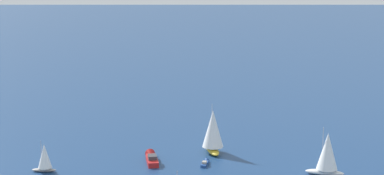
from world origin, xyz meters
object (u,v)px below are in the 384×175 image
(sailboat_far_stbd, at_px, (327,154))
(motorboat_offshore, at_px, (152,158))
(sailboat_mid_cluster, at_px, (44,158))
(motorboat_outer_ring_b, at_px, (205,163))
(sailboat_ahead, at_px, (213,131))

(sailboat_far_stbd, height_order, motorboat_offshore, sailboat_far_stbd)
(sailboat_mid_cluster, xyz_separation_m, motorboat_outer_ring_b, (14.41, -37.49, -3.21))
(sailboat_ahead, xyz_separation_m, sailboat_mid_cluster, (-24.74, 37.44, -2.53))
(motorboat_offshore, bearing_deg, motorboat_outer_ring_b, -87.30)
(sailboat_ahead, distance_m, motorboat_outer_ring_b, 11.82)
(motorboat_offshore, bearing_deg, sailboat_far_stbd, -90.53)
(motorboat_offshore, relative_size, motorboat_outer_ring_b, 2.03)
(motorboat_offshore, bearing_deg, sailboat_ahead, -52.09)
(motorboat_offshore, relative_size, sailboat_mid_cluster, 1.34)
(sailboat_ahead, xyz_separation_m, motorboat_outer_ring_b, (-10.33, -0.05, -5.74))
(sailboat_far_stbd, relative_size, sailboat_ahead, 0.88)
(motorboat_offshore, distance_m, motorboat_outer_ring_b, 14.19)
(sailboat_far_stbd, bearing_deg, sailboat_ahead, 69.44)
(sailboat_ahead, bearing_deg, motorboat_offshore, 127.91)
(sailboat_far_stbd, height_order, sailboat_ahead, sailboat_ahead)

